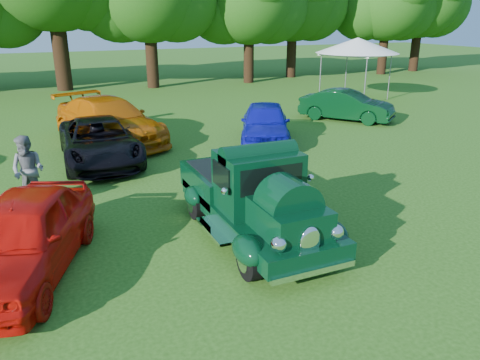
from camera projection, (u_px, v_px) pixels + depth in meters
name	position (u px, v px, depth m)	size (l,w,h in m)	color
ground	(216.00, 254.00, 9.27)	(120.00, 120.00, 0.00)	#234F12
hero_pickup	(253.00, 198.00, 9.87)	(2.26, 4.86, 1.90)	black
red_convertible	(22.00, 237.00, 8.34)	(1.75, 4.36, 1.49)	#C10E08
back_car_black	(100.00, 141.00, 14.92)	(2.29, 4.97, 1.38)	black
back_car_orange	(109.00, 121.00, 17.16)	(2.29, 5.64, 1.64)	#BB5906
back_car_blue	(265.00, 123.00, 17.24)	(1.73, 4.31, 1.47)	#0E109F
back_car_green	(346.00, 105.00, 20.95)	(1.43, 4.11, 1.35)	black
spectator_grey	(28.00, 171.00, 11.49)	(0.85, 0.66, 1.75)	slate
canopy_tent	(357.00, 46.00, 25.41)	(5.90, 5.90, 3.36)	white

